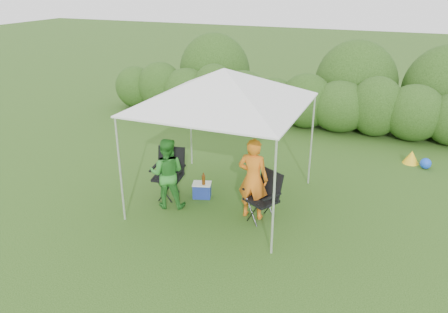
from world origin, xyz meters
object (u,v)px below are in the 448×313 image
at_px(woman, 167,173).
at_px(canopy, 224,87).
at_px(cooler, 202,190).
at_px(man, 253,179).
at_px(chair_left, 169,169).
at_px(chair_right, 265,193).

bearing_deg(woman, canopy, -162.17).
bearing_deg(woman, cooler, -145.12).
relative_size(man, cooler, 3.58).
bearing_deg(canopy, woman, -145.20).
xyz_separation_m(chair_left, woman, (0.21, -0.46, 0.14)).
height_order(chair_right, cooler, chair_right).
distance_m(man, cooler, 1.48).
distance_m(chair_left, cooler, 0.83).
height_order(canopy, cooler, canopy).
height_order(canopy, chair_left, canopy).
relative_size(woman, cooler, 3.22).
bearing_deg(chair_right, canopy, -172.76).
bearing_deg(man, chair_left, -6.99).
distance_m(chair_right, cooler, 1.61).
distance_m(chair_right, man, 0.36).
bearing_deg(chair_right, woman, -143.44).
bearing_deg(man, chair_right, -177.43).
height_order(woman, cooler, woman).
bearing_deg(chair_left, canopy, 0.77).
relative_size(chair_right, chair_left, 0.93).
bearing_deg(canopy, cooler, -173.06).
relative_size(chair_left, cooler, 2.30).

